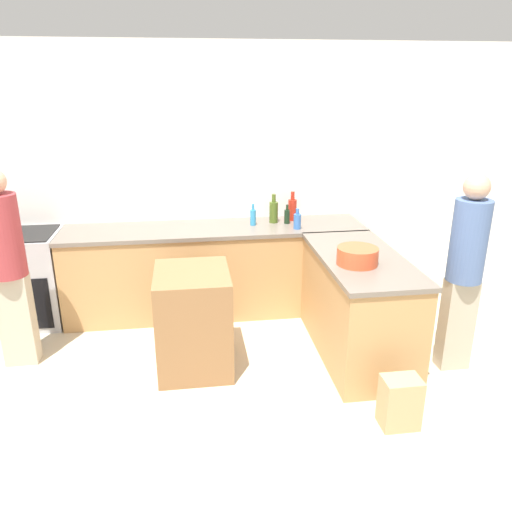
{
  "coord_description": "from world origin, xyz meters",
  "views": [
    {
      "loc": [
        -0.26,
        -3.11,
        2.33
      ],
      "look_at": [
        0.28,
        0.69,
        0.97
      ],
      "focal_mm": 35.0,
      "sensor_mm": 36.0,
      "label": 1
    }
  ],
  "objects_px": {
    "mixing_bowl": "(357,256)",
    "person_by_range": "(7,262)",
    "water_bottle_blue": "(297,221)",
    "olive_oil_bottle": "(274,211)",
    "hot_sauce_bottle": "(292,209)",
    "island_table": "(194,320)",
    "dish_soap_bottle": "(253,217)",
    "paper_bag": "(400,402)",
    "range_oven": "(24,279)",
    "person_at_peninsula": "(465,266)",
    "wine_bottle_dark": "(287,216)"
  },
  "relations": [
    {
      "from": "mixing_bowl",
      "to": "person_by_range",
      "type": "xyz_separation_m",
      "value": [
        -2.81,
        0.43,
        -0.06
      ]
    },
    {
      "from": "water_bottle_blue",
      "to": "olive_oil_bottle",
      "type": "distance_m",
      "value": 0.33
    },
    {
      "from": "hot_sauce_bottle",
      "to": "person_by_range",
      "type": "distance_m",
      "value": 2.75
    },
    {
      "from": "island_table",
      "to": "person_by_range",
      "type": "relative_size",
      "value": 0.51
    },
    {
      "from": "olive_oil_bottle",
      "to": "dish_soap_bottle",
      "type": "relative_size",
      "value": 1.36
    },
    {
      "from": "paper_bag",
      "to": "water_bottle_blue",
      "type": "bearing_deg",
      "value": 100.05
    },
    {
      "from": "range_oven",
      "to": "person_by_range",
      "type": "distance_m",
      "value": 0.94
    },
    {
      "from": "mixing_bowl",
      "to": "olive_oil_bottle",
      "type": "bearing_deg",
      "value": 108.85
    },
    {
      "from": "mixing_bowl",
      "to": "person_by_range",
      "type": "distance_m",
      "value": 2.85
    },
    {
      "from": "range_oven",
      "to": "island_table",
      "type": "height_order",
      "value": "range_oven"
    },
    {
      "from": "hot_sauce_bottle",
      "to": "olive_oil_bottle",
      "type": "height_order",
      "value": "hot_sauce_bottle"
    },
    {
      "from": "hot_sauce_bottle",
      "to": "olive_oil_bottle",
      "type": "relative_size",
      "value": 1.02
    },
    {
      "from": "mixing_bowl",
      "to": "olive_oil_bottle",
      "type": "height_order",
      "value": "olive_oil_bottle"
    },
    {
      "from": "water_bottle_blue",
      "to": "range_oven",
      "type": "bearing_deg",
      "value": 176.3
    },
    {
      "from": "water_bottle_blue",
      "to": "person_at_peninsula",
      "type": "relative_size",
      "value": 0.12
    },
    {
      "from": "range_oven",
      "to": "dish_soap_bottle",
      "type": "relative_size",
      "value": 4.21
    },
    {
      "from": "island_table",
      "to": "mixing_bowl",
      "type": "height_order",
      "value": "mixing_bowl"
    },
    {
      "from": "water_bottle_blue",
      "to": "olive_oil_bottle",
      "type": "height_order",
      "value": "olive_oil_bottle"
    },
    {
      "from": "person_at_peninsula",
      "to": "dish_soap_bottle",
      "type": "bearing_deg",
      "value": 137.32
    },
    {
      "from": "wine_bottle_dark",
      "to": "hot_sauce_bottle",
      "type": "distance_m",
      "value": 0.15
    },
    {
      "from": "water_bottle_blue",
      "to": "person_at_peninsula",
      "type": "height_order",
      "value": "person_at_peninsula"
    },
    {
      "from": "wine_bottle_dark",
      "to": "dish_soap_bottle",
      "type": "xyz_separation_m",
      "value": [
        -0.36,
        -0.02,
        0.01
      ]
    },
    {
      "from": "wine_bottle_dark",
      "to": "water_bottle_blue",
      "type": "xyz_separation_m",
      "value": [
        0.06,
        -0.21,
        0.0
      ]
    },
    {
      "from": "person_by_range",
      "to": "paper_bag",
      "type": "bearing_deg",
      "value": -23.74
    },
    {
      "from": "range_oven",
      "to": "water_bottle_blue",
      "type": "bearing_deg",
      "value": -3.7
    },
    {
      "from": "wine_bottle_dark",
      "to": "range_oven",
      "type": "bearing_deg",
      "value": -179.31
    },
    {
      "from": "range_oven",
      "to": "olive_oil_bottle",
      "type": "relative_size",
      "value": 3.11
    },
    {
      "from": "wine_bottle_dark",
      "to": "olive_oil_bottle",
      "type": "bearing_deg",
      "value": 157.0
    },
    {
      "from": "mixing_bowl",
      "to": "dish_soap_bottle",
      "type": "xyz_separation_m",
      "value": [
        -0.68,
        1.25,
        0.02
      ]
    },
    {
      "from": "island_table",
      "to": "wine_bottle_dark",
      "type": "distance_m",
      "value": 1.6
    },
    {
      "from": "person_by_range",
      "to": "hot_sauce_bottle",
      "type": "bearing_deg",
      "value": 20.35
    },
    {
      "from": "dish_soap_bottle",
      "to": "person_by_range",
      "type": "height_order",
      "value": "person_by_range"
    },
    {
      "from": "olive_oil_bottle",
      "to": "dish_soap_bottle",
      "type": "distance_m",
      "value": 0.24
    },
    {
      "from": "water_bottle_blue",
      "to": "person_by_range",
      "type": "bearing_deg",
      "value": -166.16
    },
    {
      "from": "wine_bottle_dark",
      "to": "person_at_peninsula",
      "type": "xyz_separation_m",
      "value": [
        1.17,
        -1.42,
        -0.08
      ]
    },
    {
      "from": "range_oven",
      "to": "olive_oil_bottle",
      "type": "bearing_deg",
      "value": 1.98
    },
    {
      "from": "hot_sauce_bottle",
      "to": "water_bottle_blue",
      "type": "distance_m",
      "value": 0.33
    },
    {
      "from": "wine_bottle_dark",
      "to": "hot_sauce_bottle",
      "type": "xyz_separation_m",
      "value": [
        0.08,
        0.12,
        0.04
      ]
    },
    {
      "from": "range_oven",
      "to": "olive_oil_bottle",
      "type": "height_order",
      "value": "olive_oil_bottle"
    },
    {
      "from": "olive_oil_bottle",
      "to": "range_oven",
      "type": "bearing_deg",
      "value": -178.02
    },
    {
      "from": "range_oven",
      "to": "paper_bag",
      "type": "relative_size",
      "value": 2.45
    },
    {
      "from": "range_oven",
      "to": "mixing_bowl",
      "type": "height_order",
      "value": "mixing_bowl"
    },
    {
      "from": "mixing_bowl",
      "to": "person_by_range",
      "type": "bearing_deg",
      "value": 171.31
    },
    {
      "from": "range_oven",
      "to": "mixing_bowl",
      "type": "relative_size",
      "value": 2.8
    },
    {
      "from": "mixing_bowl",
      "to": "water_bottle_blue",
      "type": "xyz_separation_m",
      "value": [
        -0.26,
        1.06,
        0.01
      ]
    },
    {
      "from": "paper_bag",
      "to": "person_at_peninsula",
      "type": "bearing_deg",
      "value": 41.6
    },
    {
      "from": "water_bottle_blue",
      "to": "olive_oil_bottle",
      "type": "relative_size",
      "value": 0.69
    },
    {
      "from": "hot_sauce_bottle",
      "to": "olive_oil_bottle",
      "type": "xyz_separation_m",
      "value": [
        -0.21,
        -0.06,
        -0.0
      ]
    },
    {
      "from": "mixing_bowl",
      "to": "wine_bottle_dark",
      "type": "height_order",
      "value": "wine_bottle_dark"
    },
    {
      "from": "olive_oil_bottle",
      "to": "person_by_range",
      "type": "height_order",
      "value": "person_by_range"
    }
  ]
}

